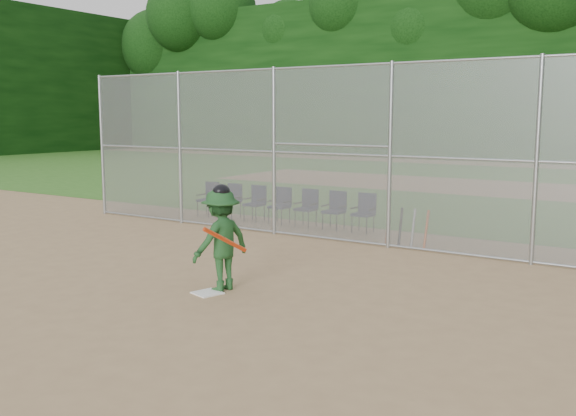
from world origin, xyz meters
The scene contains 15 objects.
ground centered at (0.00, 0.00, 0.00)m, with size 100.00×100.00×0.00m, color tan.
grass_strip centered at (0.00, 18.00, 0.01)m, with size 100.00×100.00×0.00m, color #346C20.
dirt_patch_far centered at (0.00, 18.00, 0.01)m, with size 24.00×24.00×0.00m, color tan.
backstop_fence centered at (0.00, 5.00, 2.07)m, with size 16.09×0.09×4.00m.
treeline centered at (0.00, 20.00, 5.50)m, with size 81.00×60.00×11.00m.
home_plate centered at (0.03, 0.03, 0.01)m, with size 0.41×0.41×0.02m, color white.
batter_at_plate centered at (0.08, 0.33, 0.85)m, with size 0.99×1.37×1.77m.
spare_bats centered at (1.29, 5.33, 0.42)m, with size 0.96×0.28×0.85m.
chair_0 centered at (-5.20, 6.33, 0.48)m, with size 0.54×0.52×0.96m, color black, non-canonical shape.
chair_1 centered at (-4.38, 6.33, 0.48)m, with size 0.54×0.52×0.96m, color black, non-canonical shape.
chair_2 centered at (-3.55, 6.33, 0.48)m, with size 0.54×0.52×0.96m, color black, non-canonical shape.
chair_3 centered at (-2.73, 6.33, 0.48)m, with size 0.54×0.52×0.96m, color black, non-canonical shape.
chair_4 centered at (-1.91, 6.33, 0.48)m, with size 0.54×0.52×0.96m, color black, non-canonical shape.
chair_5 centered at (-1.09, 6.33, 0.48)m, with size 0.54×0.52×0.96m, color black, non-canonical shape.
chair_6 centered at (-0.26, 6.33, 0.48)m, with size 0.54×0.52×0.96m, color black, non-canonical shape.
Camera 1 is at (6.58, -7.77, 2.87)m, focal length 40.00 mm.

